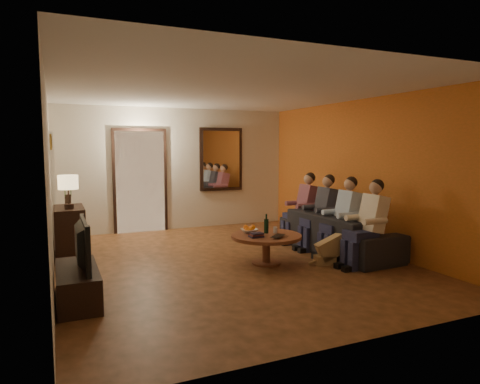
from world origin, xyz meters
name	(u,v)px	position (x,y,z in m)	size (l,w,h in m)	color
floor	(230,262)	(0.00, 0.00, 0.00)	(5.00, 6.00, 0.01)	#472E13
ceiling	(230,91)	(0.00, 0.00, 2.60)	(5.00, 6.00, 0.01)	white
back_wall	(177,169)	(0.00, 3.00, 1.30)	(5.00, 0.02, 2.60)	beige
front_wall	(359,201)	(0.00, -3.00, 1.30)	(5.00, 0.02, 2.60)	beige
left_wall	(50,184)	(-2.50, 0.00, 1.30)	(0.02, 6.00, 2.60)	beige
right_wall	(362,174)	(2.50, 0.00, 1.30)	(0.02, 6.00, 2.60)	beige
orange_accent	(361,174)	(2.49, 0.00, 1.30)	(0.01, 6.00, 2.60)	#BB661F
kitchen_doorway	(140,182)	(-0.80, 2.98, 1.05)	(1.00, 0.06, 2.10)	#FFE0A5
door_trim	(140,182)	(-0.80, 2.97, 1.05)	(1.12, 0.04, 2.22)	black
fridge_glimpse	(152,189)	(-0.55, 2.98, 0.90)	(0.45, 0.03, 1.70)	silver
mirror_frame	(221,159)	(1.00, 2.96, 1.50)	(1.00, 0.05, 1.40)	black
mirror_glass	(222,159)	(1.00, 2.93, 1.50)	(0.86, 0.02, 1.26)	white
white_door	(54,189)	(-2.46, 2.30, 1.02)	(0.06, 0.85, 2.04)	white
framed_art	(51,142)	(-2.47, 1.30, 1.85)	(0.03, 0.28, 0.24)	#B28C33
art_canvas	(52,142)	(-2.46, 1.30, 1.85)	(0.01, 0.22, 0.18)	brown
dresser	(70,232)	(-2.25, 1.35, 0.41)	(0.45, 0.91, 0.81)	black
table_lamp	(68,192)	(-2.25, 1.13, 1.08)	(0.30, 0.30, 0.54)	beige
flower_vase	(68,192)	(-2.25, 1.57, 1.03)	(0.14, 0.14, 0.44)	red
tv_stand	(78,285)	(-2.25, -0.87, 0.20)	(0.45, 1.17, 0.39)	black
tv	(76,244)	(-2.25, -0.87, 0.67)	(0.13, 0.97, 0.56)	black
sofa	(338,233)	(1.90, -0.15, 0.33)	(0.90, 2.29, 0.67)	black
person_a	(370,227)	(1.80, -1.05, 0.60)	(0.60, 0.40, 1.20)	tan
person_b	(344,220)	(1.80, -0.45, 0.60)	(0.60, 0.40, 1.20)	tan
person_c	(323,215)	(1.80, 0.15, 0.60)	(0.60, 0.40, 1.20)	tan
person_d	(304,210)	(1.80, 0.75, 0.60)	(0.60, 0.40, 1.20)	tan
dog	(331,246)	(1.36, -0.73, 0.28)	(0.56, 0.24, 0.56)	#AE7D50
coffee_table	(266,249)	(0.47, -0.31, 0.23)	(1.07, 1.07, 0.45)	brown
bowl	(249,231)	(0.29, -0.09, 0.48)	(0.26, 0.26, 0.06)	white
oranges	(249,227)	(0.29, -0.09, 0.55)	(0.20, 0.20, 0.08)	orange
wine_bottle	(266,223)	(0.52, -0.21, 0.60)	(0.07, 0.07, 0.31)	black
wine_glass	(275,230)	(0.65, -0.26, 0.50)	(0.06, 0.06, 0.10)	silver
book_stack	(256,235)	(0.25, -0.41, 0.48)	(0.20, 0.15, 0.07)	black
laptop	(281,237)	(0.57, -0.59, 0.46)	(0.33, 0.21, 0.03)	black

